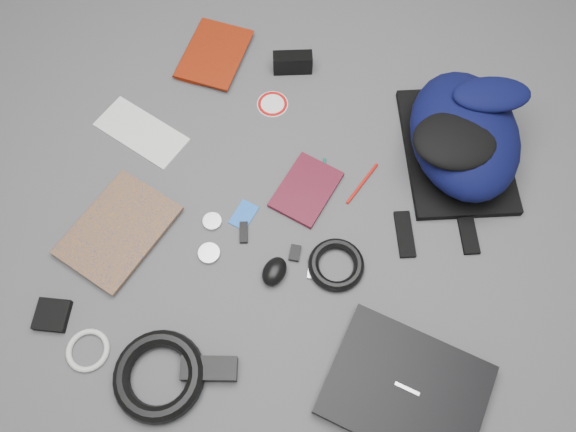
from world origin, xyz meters
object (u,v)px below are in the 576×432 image
(backpack, at_px, (464,135))
(pouch, at_px, (52,315))
(comic_book, at_px, (88,211))
(power_brick, at_px, (209,369))
(laptop, at_px, (406,390))
(mouse, at_px, (274,271))
(dvd_case, at_px, (306,190))
(textbook_red, at_px, (187,47))
(compact_camera, at_px, (293,63))

(backpack, height_order, pouch, backpack)
(comic_book, height_order, power_brick, power_brick)
(comic_book, bearing_deg, backpack, 43.61)
(pouch, bearing_deg, laptop, 6.37)
(pouch, bearing_deg, mouse, 29.45)
(dvd_case, height_order, mouse, mouse)
(backpack, bearing_deg, pouch, -159.07)
(dvd_case, bearing_deg, pouch, -121.01)
(power_brick, distance_m, pouch, 0.39)
(comic_book, distance_m, mouse, 0.50)
(textbook_red, xyz_separation_m, dvd_case, (0.46, -0.33, -0.01))
(backpack, relative_size, pouch, 5.58)
(laptop, distance_m, power_brick, 0.43)
(textbook_red, relative_size, dvd_case, 1.26)
(power_brick, bearing_deg, compact_camera, 78.05)
(compact_camera, bearing_deg, backpack, -34.70)
(textbook_red, height_order, pouch, textbook_red)
(mouse, bearing_deg, dvd_case, 97.08)
(comic_book, bearing_deg, pouch, -66.39)
(laptop, height_order, mouse, mouse)
(power_brick, bearing_deg, mouse, 58.38)
(mouse, bearing_deg, laptop, -16.61)
(textbook_red, xyz_separation_m, compact_camera, (0.31, 0.03, 0.02))
(textbook_red, distance_m, dvd_case, 0.57)
(pouch, bearing_deg, compact_camera, 70.12)
(backpack, bearing_deg, textbook_red, 151.78)
(comic_book, relative_size, mouse, 3.60)
(dvd_case, xyz_separation_m, compact_camera, (-0.15, 0.36, 0.02))
(compact_camera, xyz_separation_m, mouse, (0.15, -0.60, -0.01))
(textbook_red, bearing_deg, dvd_case, -35.56)
(mouse, height_order, pouch, mouse)
(backpack, distance_m, textbook_red, 0.82)
(mouse, bearing_deg, pouch, -142.24)
(textbook_red, bearing_deg, pouch, -89.91)
(laptop, relative_size, pouch, 4.44)
(laptop, distance_m, pouch, 0.82)
(backpack, xyz_separation_m, dvd_case, (-0.34, -0.23, -0.08))
(comic_book, height_order, mouse, mouse)
(laptop, height_order, dvd_case, laptop)
(comic_book, xyz_separation_m, compact_camera, (0.35, 0.59, 0.02))
(backpack, xyz_separation_m, power_brick, (-0.41, -0.73, -0.07))
(backpack, distance_m, compact_camera, 0.51)
(backpack, distance_m, dvd_case, 0.42)
(textbook_red, bearing_deg, mouse, -51.18)
(comic_book, xyz_separation_m, dvd_case, (0.50, 0.23, -0.00))
(backpack, relative_size, power_brick, 3.37)
(compact_camera, xyz_separation_m, power_brick, (0.08, -0.86, -0.02))
(dvd_case, distance_m, pouch, 0.68)
(comic_book, bearing_deg, textbook_red, 101.00)
(compact_camera, distance_m, power_brick, 0.86)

